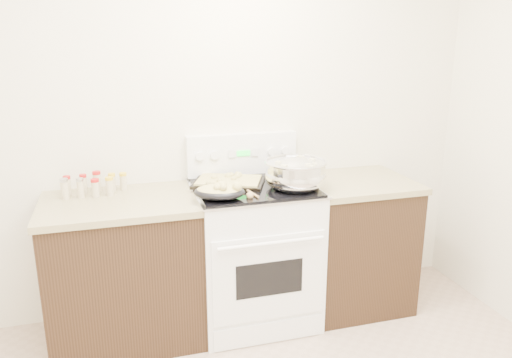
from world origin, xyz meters
name	(u,v)px	position (x,y,z in m)	size (l,w,h in m)	color
room_shell	(271,88)	(0.00, 0.00, 1.70)	(4.10, 3.60, 2.75)	silver
counter_left	(125,270)	(-0.48, 1.43, 0.46)	(0.93, 0.67, 0.92)	black
counter_right	(353,242)	(1.08, 1.43, 0.46)	(0.73, 0.67, 0.92)	black
kitchen_range	(254,251)	(0.35, 1.42, 0.49)	(0.78, 0.73, 1.22)	white
mixing_bowl	(296,174)	(0.59, 1.30, 1.03)	(0.49, 0.49, 0.23)	silver
roasting_pan	(220,191)	(0.08, 1.21, 0.99)	(0.35, 0.29, 0.11)	black
baking_sheet	(228,181)	(0.20, 1.50, 0.96)	(0.53, 0.46, 0.06)	black
wooden_spoon	(249,194)	(0.27, 1.23, 0.95)	(0.07, 0.27, 0.04)	tan
blue_ladle	(299,183)	(0.60, 1.29, 0.98)	(0.21, 0.22, 0.10)	#82B9C1
spice_jars	(93,185)	(-0.63, 1.59, 0.98)	(0.39, 0.15, 0.13)	#BFB28C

